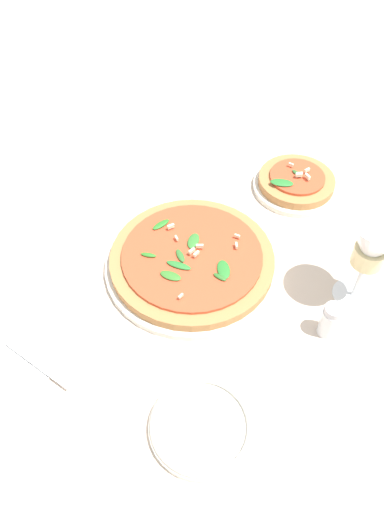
# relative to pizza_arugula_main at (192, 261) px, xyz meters

# --- Properties ---
(ground_plane) EXTENTS (6.00, 6.00, 0.00)m
(ground_plane) POSITION_rel_pizza_arugula_main_xyz_m (-0.03, 0.01, -0.02)
(ground_plane) COLOR beige
(pizza_arugula_main) EXTENTS (0.32, 0.32, 0.05)m
(pizza_arugula_main) POSITION_rel_pizza_arugula_main_xyz_m (0.00, 0.00, 0.00)
(pizza_arugula_main) COLOR silver
(pizza_arugula_main) RESTS_ON ground_plane
(pizza_personal_side) EXTENTS (0.18, 0.18, 0.05)m
(pizza_personal_side) POSITION_rel_pizza_arugula_main_xyz_m (-0.12, -0.28, -0.00)
(pizza_personal_side) COLOR silver
(pizza_personal_side) RESTS_ON ground_plane
(wine_glass) EXTENTS (0.10, 0.10, 0.18)m
(wine_glass) POSITION_rel_pizza_arugula_main_xyz_m (-0.28, -0.05, 0.11)
(wine_glass) COLOR white
(wine_glass) RESTS_ON ground_plane
(napkin) EXTENTS (0.14, 0.11, 0.01)m
(napkin) POSITION_rel_pizza_arugula_main_xyz_m (0.17, 0.27, -0.01)
(napkin) COLOR white
(napkin) RESTS_ON ground_plane
(fork) EXTENTS (0.21, 0.06, 0.00)m
(fork) POSITION_rel_pizza_arugula_main_xyz_m (0.18, 0.27, -0.01)
(fork) COLOR silver
(fork) RESTS_ON ground_plane
(side_plate_white) EXTENTS (0.15, 0.15, 0.02)m
(side_plate_white) POSITION_rel_pizza_arugula_main_xyz_m (-0.13, 0.27, -0.01)
(side_plate_white) COLOR silver
(side_plate_white) RESTS_ON ground_plane
(shaker_pepper) EXTENTS (0.03, 0.03, 0.07)m
(shaker_pepper) POSITION_rel_pizza_arugula_main_xyz_m (-0.26, 0.04, 0.02)
(shaker_pepper) COLOR silver
(shaker_pepper) RESTS_ON ground_plane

